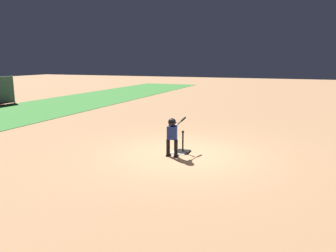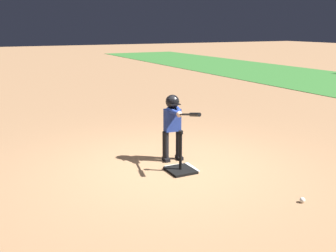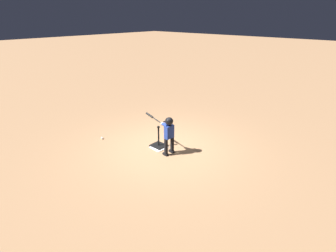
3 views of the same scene
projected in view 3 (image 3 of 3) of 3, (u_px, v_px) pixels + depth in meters
The scene contains 5 objects.
ground_plane at pixel (165, 147), 8.20m from camera, with size 90.00×90.00×0.00m, color #99704C.
home_plate at pixel (159, 147), 8.17m from camera, with size 0.44×0.44×0.02m, color white.
batting_tee at pixel (159, 144), 8.22m from camera, with size 0.46×0.41×0.68m.
batter_child at pixel (168, 131), 7.55m from camera, with size 1.13×0.37×1.16m.
baseball at pixel (102, 138), 8.71m from camera, with size 0.07×0.07×0.07m, color white.
Camera 3 is at (-4.95, 5.34, 3.82)m, focal length 28.00 mm.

